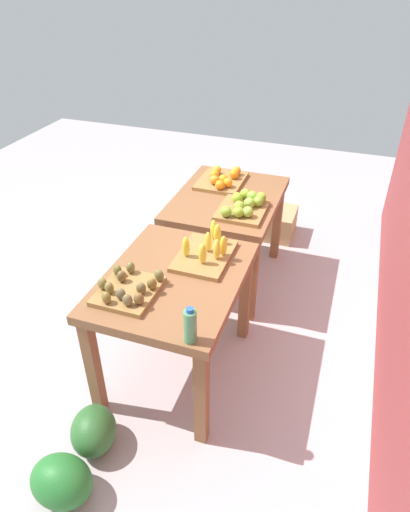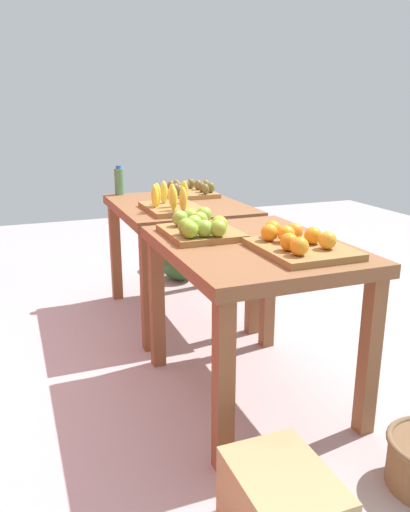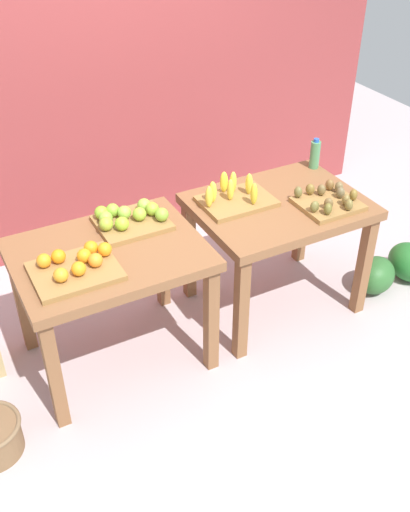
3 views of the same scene
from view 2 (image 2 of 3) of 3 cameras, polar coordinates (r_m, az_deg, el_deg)
The scene contains 10 objects.
ground_plane at distance 3.10m, azimuth 0.36°, elevation -10.20°, with size 8.00×8.00×0.00m, color #B1A4A7.
display_table_left at distance 2.37m, azimuth 5.35°, elevation -1.23°, with size 1.04×0.80×0.79m.
display_table_right at distance 3.38m, azimuth -3.11°, elevation 4.07°, with size 1.04×0.80×0.79m.
orange_bin at distance 2.21m, azimuth 10.49°, elevation 1.41°, with size 0.45×0.36×0.11m.
apple_bin at distance 2.44m, azimuth -0.63°, elevation 3.29°, with size 0.42×0.34×0.11m.
banana_crate at distance 3.08m, azimuth -3.80°, elevation 5.90°, with size 0.44×0.32×0.17m.
kiwi_bin at distance 3.63m, azimuth -1.65°, elevation 7.38°, with size 0.36×0.33×0.10m.
water_bottle at distance 3.72m, azimuth -9.69°, elevation 8.34°, with size 0.07×0.07×0.21m.
watermelon_pile at distance 4.39m, azimuth -3.74°, elevation -0.36°, with size 0.65×0.36×0.27m.
cardboard_produce_box at distance 1.85m, azimuth 8.71°, elevation -26.31°, with size 0.40×0.30×0.27m, color tan.
Camera 2 is at (-2.58, 1.02, 1.38)m, focal length 35.37 mm.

